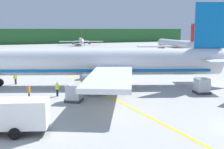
{
  "coord_description": "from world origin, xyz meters",
  "views": [
    {
      "loc": [
        -19.58,
        -15.96,
        8.11
      ],
      "look_at": [
        -5.27,
        15.05,
        2.74
      ],
      "focal_mm": 46.13,
      "sensor_mm": 36.0,
      "label": 1
    }
  ],
  "objects_px": {
    "airliner_far_taxiway": "(81,41)",
    "cargo_container_mid": "(202,86)",
    "cargo_container_near": "(74,93)",
    "crew_loader_right": "(15,78)",
    "crew_supervisor": "(57,88)",
    "airliner_mid_apron": "(176,45)",
    "airliner_foreground": "(99,63)",
    "crew_marshaller": "(29,91)",
    "service_truck_catering": "(7,115)"
  },
  "relations": [
    {
      "from": "service_truck_catering",
      "to": "crew_loader_right",
      "type": "bearing_deg",
      "value": 82.06
    },
    {
      "from": "airliner_foreground",
      "to": "airliner_mid_apron",
      "type": "bearing_deg",
      "value": 43.07
    },
    {
      "from": "service_truck_catering",
      "to": "cargo_container_near",
      "type": "bearing_deg",
      "value": 44.86
    },
    {
      "from": "airliner_mid_apron",
      "to": "crew_marshaller",
      "type": "relative_size",
      "value": 19.14
    },
    {
      "from": "airliner_mid_apron",
      "to": "service_truck_catering",
      "type": "bearing_deg",
      "value": -135.83
    },
    {
      "from": "airliner_mid_apron",
      "to": "cargo_container_near",
      "type": "relative_size",
      "value": 13.69
    },
    {
      "from": "airliner_foreground",
      "to": "airliner_mid_apron",
      "type": "height_order",
      "value": "airliner_foreground"
    },
    {
      "from": "crew_loader_right",
      "to": "airliner_foreground",
      "type": "bearing_deg",
      "value": -30.03
    },
    {
      "from": "airliner_mid_apron",
      "to": "service_truck_catering",
      "type": "height_order",
      "value": "airliner_mid_apron"
    },
    {
      "from": "airliner_far_taxiway",
      "to": "crew_marshaller",
      "type": "bearing_deg",
      "value": -111.61
    },
    {
      "from": "cargo_container_mid",
      "to": "crew_marshaller",
      "type": "bearing_deg",
      "value": 164.62
    },
    {
      "from": "airliner_far_taxiway",
      "to": "crew_supervisor",
      "type": "height_order",
      "value": "airliner_far_taxiway"
    },
    {
      "from": "service_truck_catering",
      "to": "crew_marshaller",
      "type": "bearing_deg",
      "value": 72.85
    },
    {
      "from": "cargo_container_mid",
      "to": "crew_loader_right",
      "type": "xyz_separation_m",
      "value": [
        -20.83,
        16.53,
        0.01
      ]
    },
    {
      "from": "airliner_foreground",
      "to": "service_truck_catering",
      "type": "bearing_deg",
      "value": -132.35
    },
    {
      "from": "cargo_container_mid",
      "to": "crew_marshaller",
      "type": "relative_size",
      "value": 1.22
    },
    {
      "from": "airliner_foreground",
      "to": "cargo_container_near",
      "type": "distance_m",
      "value": 9.93
    },
    {
      "from": "cargo_container_near",
      "to": "cargo_container_mid",
      "type": "distance_m",
      "value": 16.3
    },
    {
      "from": "crew_supervisor",
      "to": "service_truck_catering",
      "type": "bearing_deg",
      "value": -121.08
    },
    {
      "from": "service_truck_catering",
      "to": "crew_supervisor",
      "type": "bearing_deg",
      "value": 58.92
    },
    {
      "from": "service_truck_catering",
      "to": "cargo_container_mid",
      "type": "xyz_separation_m",
      "value": [
        23.83,
        4.95,
        -0.56
      ]
    },
    {
      "from": "airliner_far_taxiway",
      "to": "cargo_container_near",
      "type": "xyz_separation_m",
      "value": [
        -39.28,
        -113.41,
        -1.22
      ]
    },
    {
      "from": "crew_supervisor",
      "to": "airliner_far_taxiway",
      "type": "bearing_deg",
      "value": 69.86
    },
    {
      "from": "cargo_container_mid",
      "to": "cargo_container_near",
      "type": "bearing_deg",
      "value": 170.19
    },
    {
      "from": "cargo_container_near",
      "to": "crew_loader_right",
      "type": "relative_size",
      "value": 1.47
    },
    {
      "from": "airliner_foreground",
      "to": "crew_marshaller",
      "type": "bearing_deg",
      "value": -156.53
    },
    {
      "from": "cargo_container_near",
      "to": "service_truck_catering",
      "type": "bearing_deg",
      "value": -135.14
    },
    {
      "from": "crew_marshaller",
      "to": "crew_loader_right",
      "type": "xyz_separation_m",
      "value": [
        -0.28,
        10.87,
        -0.05
      ]
    },
    {
      "from": "airliner_far_taxiway",
      "to": "crew_supervisor",
      "type": "bearing_deg",
      "value": -110.14
    },
    {
      "from": "crew_marshaller",
      "to": "crew_loader_right",
      "type": "height_order",
      "value": "crew_marshaller"
    },
    {
      "from": "airliner_far_taxiway",
      "to": "cargo_container_mid",
      "type": "xyz_separation_m",
      "value": [
        -23.22,
        -116.19,
        -1.23
      ]
    },
    {
      "from": "cargo_container_near",
      "to": "crew_marshaller",
      "type": "height_order",
      "value": "cargo_container_near"
    },
    {
      "from": "crew_supervisor",
      "to": "airliner_mid_apron",
      "type": "bearing_deg",
      "value": 41.56
    },
    {
      "from": "cargo_container_near",
      "to": "cargo_container_mid",
      "type": "height_order",
      "value": "cargo_container_near"
    },
    {
      "from": "airliner_foreground",
      "to": "airliner_far_taxiway",
      "type": "height_order",
      "value": "airliner_foreground"
    },
    {
      "from": "airliner_far_taxiway",
      "to": "cargo_container_mid",
      "type": "distance_m",
      "value": 118.5
    },
    {
      "from": "crew_marshaller",
      "to": "crew_loader_right",
      "type": "distance_m",
      "value": 10.88
    },
    {
      "from": "airliner_far_taxiway",
      "to": "service_truck_catering",
      "type": "height_order",
      "value": "airliner_far_taxiway"
    },
    {
      "from": "cargo_container_near",
      "to": "airliner_foreground",
      "type": "bearing_deg",
      "value": 50.81
    },
    {
      "from": "cargo_container_mid",
      "to": "crew_supervisor",
      "type": "xyz_separation_m",
      "value": [
        -17.11,
        6.19,
        0.06
      ]
    },
    {
      "from": "airliner_far_taxiway",
      "to": "airliner_mid_apron",
      "type": "bearing_deg",
      "value": -77.08
    },
    {
      "from": "airliner_far_taxiway",
      "to": "cargo_container_near",
      "type": "distance_m",
      "value": 120.03
    },
    {
      "from": "airliner_mid_apron",
      "to": "cargo_container_near",
      "type": "distance_m",
      "value": 74.4
    },
    {
      "from": "airliner_foreground",
      "to": "cargo_container_mid",
      "type": "height_order",
      "value": "airliner_foreground"
    },
    {
      "from": "airliner_foreground",
      "to": "cargo_container_near",
      "type": "height_order",
      "value": "airliner_foreground"
    },
    {
      "from": "airliner_far_taxiway",
      "to": "crew_marshaller",
      "type": "distance_m",
      "value": 118.9
    },
    {
      "from": "airliner_foreground",
      "to": "crew_marshaller",
      "type": "distance_m",
      "value": 11.77
    },
    {
      "from": "cargo_container_near",
      "to": "cargo_container_mid",
      "type": "bearing_deg",
      "value": -9.81
    },
    {
      "from": "crew_marshaller",
      "to": "crew_loader_right",
      "type": "bearing_deg",
      "value": 91.46
    },
    {
      "from": "service_truck_catering",
      "to": "cargo_container_mid",
      "type": "height_order",
      "value": "service_truck_catering"
    }
  ]
}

